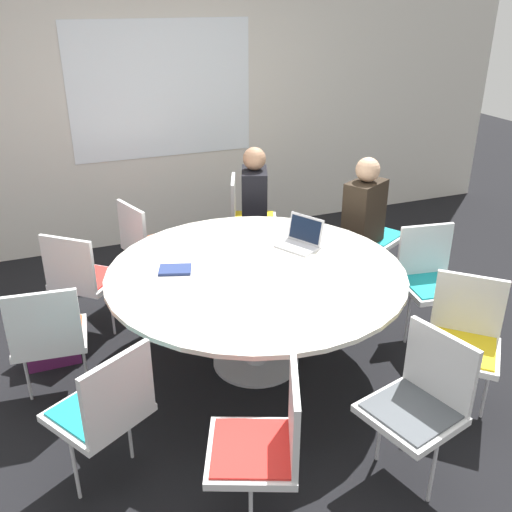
% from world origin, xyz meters
% --- Properties ---
extents(ground_plane, '(16.00, 16.00, 0.00)m').
position_xyz_m(ground_plane, '(0.00, 0.00, 0.00)').
color(ground_plane, black).
extents(wall_back, '(8.00, 0.07, 2.70)m').
position_xyz_m(wall_back, '(0.00, 2.52, 1.35)').
color(wall_back, silver).
rests_on(wall_back, ground_plane).
extents(conference_table, '(1.99, 1.99, 0.74)m').
position_xyz_m(conference_table, '(0.00, 0.00, 0.65)').
color(conference_table, '#B7B7BC').
rests_on(conference_table, ground_plane).
extents(chair_0, '(0.59, 0.58, 0.87)m').
position_xyz_m(chair_0, '(1.42, 0.84, 0.52)').
color(chair_0, silver).
rests_on(chair_0, ground_plane).
extents(chair_1, '(0.55, 0.56, 0.87)m').
position_xyz_m(chair_1, '(0.53, 1.56, 0.52)').
color(chair_1, silver).
rests_on(chair_1, ground_plane).
extents(chair_2, '(0.54, 0.55, 0.87)m').
position_xyz_m(chair_2, '(-0.48, 1.26, 0.52)').
color(chair_2, silver).
rests_on(chair_2, ground_plane).
extents(chair_3, '(0.61, 0.60, 0.87)m').
position_xyz_m(chair_3, '(-1.07, 0.82, 0.52)').
color(chair_3, silver).
rests_on(chair_3, ground_plane).
extents(chair_4, '(0.48, 0.46, 0.87)m').
position_xyz_m(chair_4, '(-1.34, 0.07, 0.52)').
color(chair_4, silver).
rests_on(chair_4, ground_plane).
extents(chair_5, '(0.59, 0.59, 0.87)m').
position_xyz_m(chair_5, '(-1.12, -0.75, 0.52)').
color(chair_5, silver).
rests_on(chair_5, ground_plane).
extents(chair_6, '(0.56, 0.57, 0.87)m').
position_xyz_m(chair_6, '(-0.45, -1.27, 0.52)').
color(chair_6, silver).
rests_on(chair_6, ground_plane).
extents(chair_7, '(0.52, 0.53, 0.87)m').
position_xyz_m(chair_7, '(0.41, -1.28, 0.52)').
color(chair_7, silver).
rests_on(chair_7, ground_plane).
extents(chair_8, '(0.61, 0.61, 0.87)m').
position_xyz_m(chair_8, '(1.02, -0.88, 0.52)').
color(chair_8, silver).
rests_on(chair_8, ground_plane).
extents(chair_9, '(0.50, 0.48, 0.87)m').
position_xyz_m(chair_9, '(1.34, -0.13, 0.52)').
color(chair_9, silver).
rests_on(chair_9, ground_plane).
extents(person_0, '(0.42, 0.36, 1.22)m').
position_xyz_m(person_0, '(1.24, 0.65, 0.71)').
color(person_0, '#2D2319').
rests_on(person_0, ground_plane).
extents(person_1, '(0.34, 0.41, 1.22)m').
position_xyz_m(person_1, '(0.52, 1.30, 0.71)').
color(person_1, black).
rests_on(person_1, ground_plane).
extents(laptop, '(0.33, 0.36, 0.21)m').
position_xyz_m(laptop, '(0.44, 0.24, 0.80)').
color(laptop, silver).
rests_on(laptop, conference_table).
extents(spiral_notebook, '(0.25, 0.21, 0.02)m').
position_xyz_m(spiral_notebook, '(-0.51, 0.18, 0.75)').
color(spiral_notebook, navy).
rests_on(spiral_notebook, conference_table).
extents(handbag, '(0.36, 0.16, 0.28)m').
position_xyz_m(handbag, '(-1.34, 0.53, 0.14)').
color(handbag, '#661E56').
rests_on(handbag, ground_plane).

